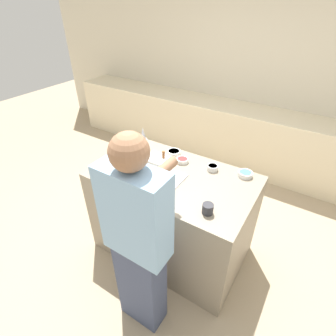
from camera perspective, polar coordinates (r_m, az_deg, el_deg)
name	(u,v)px	position (r m, az deg, el deg)	size (l,w,h in m)	color
ground_plane	(172,246)	(2.95, 0.91, -16.62)	(12.00, 12.00, 0.00)	tan
wall_back	(259,75)	(4.16, 19.11, 18.64)	(8.00, 0.05, 2.60)	beige
back_cabinet_block	(241,137)	(4.15, 15.69, 6.48)	(6.00, 0.60, 0.90)	beige
kitchen_island	(173,214)	(2.60, 1.00, -10.05)	(1.43, 0.86, 0.94)	gray
baking_tray	(158,176)	(2.29, -2.30, -1.80)	(0.44, 0.32, 0.01)	#B2B2BC
gingerbread_house	(157,166)	(2.23, -2.35, 0.35)	(0.19, 0.17, 0.25)	brown
decorative_tree	(144,146)	(2.40, -5.32, 4.86)	(0.17, 0.17, 0.36)	silver
candy_bowl_far_right	(182,160)	(2.48, 3.16, 1.72)	(0.11, 0.11, 0.04)	white
candy_bowl_center_rear	(245,174)	(2.38, 16.47, -1.23)	(0.13, 0.13, 0.04)	white
candy_bowl_near_tray_right	(213,168)	(2.39, 9.67, 0.11)	(0.10, 0.10, 0.05)	silver
candy_bowl_front_corner	(141,141)	(2.80, -5.95, 5.83)	(0.14, 0.14, 0.05)	white
candy_bowl_behind_tray	(127,153)	(2.61, -9.01, 3.35)	(0.12, 0.12, 0.05)	silver
candy_bowl_near_tray_left	(174,153)	(2.58, 1.28, 3.37)	(0.13, 0.13, 0.05)	white
mug	(208,209)	(1.93, 8.65, -8.77)	(0.08, 0.08, 0.08)	#2D2D33
person	(138,243)	(1.84, -6.50, -15.93)	(0.45, 0.56, 1.70)	#424C6B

